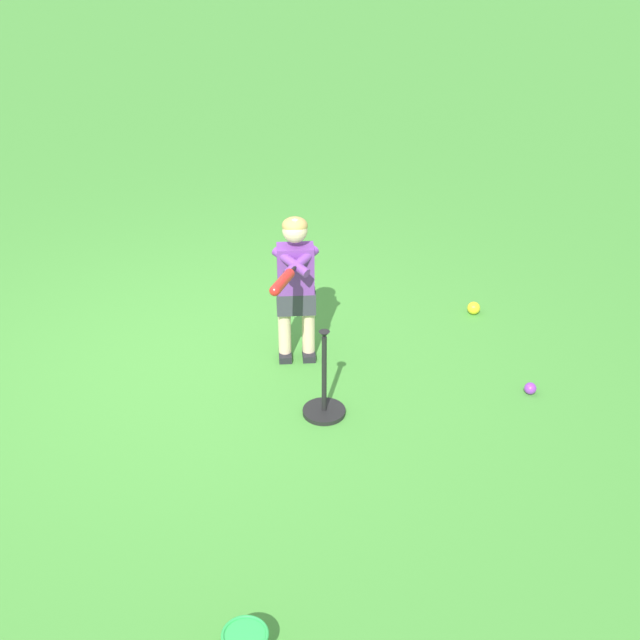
# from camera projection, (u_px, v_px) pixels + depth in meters

# --- Properties ---
(ground_plane) EXTENTS (40.00, 40.00, 0.00)m
(ground_plane) POSITION_uv_depth(u_px,v_px,m) (210.00, 362.00, 6.07)
(ground_plane) COLOR #479338
(child_batter) EXTENTS (0.63, 0.62, 1.08)m
(child_batter) POSITION_uv_depth(u_px,v_px,m) (295.00, 279.00, 5.77)
(child_batter) COLOR #232328
(child_batter) RESTS_ON ground
(play_ball_by_bucket) EXTENTS (0.10, 0.10, 0.10)m
(play_ball_by_bucket) POSITION_uv_depth(u_px,v_px,m) (474.00, 308.00, 6.65)
(play_ball_by_bucket) COLOR yellow
(play_ball_by_bucket) RESTS_ON ground
(play_ball_far_left) EXTENTS (0.08, 0.08, 0.08)m
(play_ball_far_left) POSITION_uv_depth(u_px,v_px,m) (530.00, 388.00, 5.70)
(play_ball_far_left) COLOR purple
(play_ball_far_left) RESTS_ON ground
(play_ball_near_batter) EXTENTS (0.10, 0.10, 0.10)m
(play_ball_near_batter) POSITION_uv_depth(u_px,v_px,m) (307.00, 260.00, 7.40)
(play_ball_near_batter) COLOR yellow
(play_ball_near_batter) RESTS_ON ground
(batting_tee) EXTENTS (0.28, 0.28, 0.62)m
(batting_tee) POSITION_uv_depth(u_px,v_px,m) (324.00, 400.00, 5.48)
(batting_tee) COLOR black
(batting_tee) RESTS_ON ground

